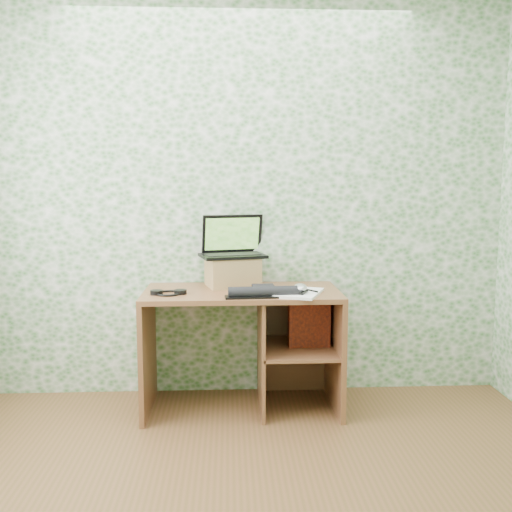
{
  "coord_description": "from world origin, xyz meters",
  "views": [
    {
      "loc": [
        -0.08,
        -2.01,
        1.41
      ],
      "look_at": [
        0.09,
        1.39,
        0.97
      ],
      "focal_mm": 40.0,
      "sensor_mm": 36.0,
      "label": 1
    }
  ],
  "objects": [
    {
      "name": "desk",
      "position": [
        0.08,
        1.47,
        0.48
      ],
      "size": [
        1.2,
        0.6,
        0.75
      ],
      "color": "brown",
      "rests_on": "floor"
    },
    {
      "name": "riser",
      "position": [
        -0.05,
        1.58,
        0.84
      ],
      "size": [
        0.37,
        0.33,
        0.19
      ],
      "primitive_type": "cube",
      "rotation": [
        0.0,
        0.0,
        0.25
      ],
      "color": "olive",
      "rests_on": "desk"
    },
    {
      "name": "wall_back",
      "position": [
        0.0,
        1.75,
        1.3
      ],
      "size": [
        3.5,
        0.0,
        3.5
      ],
      "primitive_type": "plane",
      "rotation": [
        1.57,
        0.0,
        0.0
      ],
      "color": "silver",
      "rests_on": "ground"
    },
    {
      "name": "headphones",
      "position": [
        -0.44,
        1.34,
        0.76
      ],
      "size": [
        0.22,
        0.16,
        0.03
      ],
      "rotation": [
        0.0,
        0.0,
        0.06
      ],
      "color": "black",
      "rests_on": "desk"
    },
    {
      "name": "red_box",
      "position": [
        0.42,
        1.44,
        0.54
      ],
      "size": [
        0.26,
        0.09,
        0.31
      ],
      "primitive_type": "cube",
      "rotation": [
        0.0,
        0.0,
        0.02
      ],
      "color": "#9E260E",
      "rests_on": "desk"
    },
    {
      "name": "notepad",
      "position": [
        0.34,
        1.31,
        0.76
      ],
      "size": [
        0.34,
        0.39,
        0.02
      ],
      "primitive_type": "cube",
      "rotation": [
        0.0,
        0.0,
        -0.37
      ],
      "color": "white",
      "rests_on": "desk"
    },
    {
      "name": "keyboard",
      "position": [
        0.13,
        1.28,
        0.77
      ],
      "size": [
        0.46,
        0.26,
        0.06
      ],
      "rotation": [
        0.0,
        0.0,
        0.07
      ],
      "color": "black",
      "rests_on": "desk"
    },
    {
      "name": "pen",
      "position": [
        0.4,
        1.34,
        0.77
      ],
      "size": [
        0.1,
        0.14,
        0.01
      ],
      "primitive_type": "cylinder",
      "rotation": [
        1.57,
        0.0,
        0.61
      ],
      "color": "black",
      "rests_on": "notepad"
    },
    {
      "name": "laptop",
      "position": [
        -0.05,
        1.63,
        1.0
      ],
      "size": [
        0.45,
        0.37,
        0.27
      ],
      "rotation": [
        0.0,
        0.0,
        0.25
      ],
      "color": "black",
      "rests_on": "riser"
    },
    {
      "name": "mouse",
      "position": [
        0.34,
        1.26,
        0.79
      ],
      "size": [
        0.12,
        0.14,
        0.04
      ],
      "primitive_type": "ellipsoid",
      "rotation": [
        0.0,
        0.0,
        -0.41
      ],
      "color": "#B5B5B8",
      "rests_on": "notepad"
    }
  ]
}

